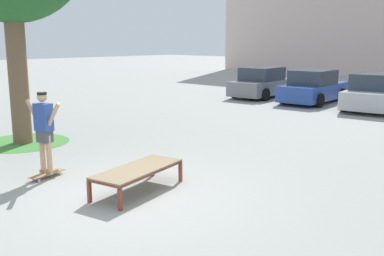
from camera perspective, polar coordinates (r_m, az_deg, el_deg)
The scene contains 8 objects.
ground_plane at distance 8.26m, azimuth -8.32°, elevation -8.62°, with size 120.00×120.00×0.00m, color #999993.
skate_box at distance 8.31m, azimuth -7.05°, elevation -5.46°, with size 1.10×2.01×0.46m.
skateboard at distance 9.64m, azimuth -18.30°, elevation -5.69°, with size 0.35×0.82×0.09m.
skater at distance 9.41m, azimuth -18.66°, elevation 0.12°, with size 1.00×0.34×1.69m.
grass_patch_near_left at distance 13.13m, azimuth -21.07°, elevation -1.77°, with size 2.50×2.50×0.01m, color #47893D.
car_grey at distance 22.57m, azimuth 9.18°, elevation 5.76°, with size 2.15×4.31×1.50m.
car_blue at distance 20.97m, azimuth 15.51°, elevation 5.08°, with size 2.12×4.30×1.50m.
car_silver at distance 19.61m, azimuth 22.70°, elevation 4.22°, with size 2.26×4.36×1.50m.
Camera 1 is at (6.07, -4.86, 2.79)m, focal length 41.05 mm.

